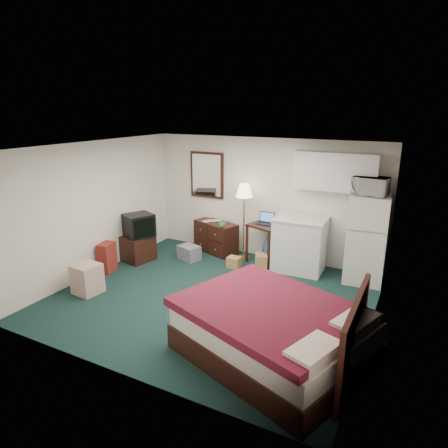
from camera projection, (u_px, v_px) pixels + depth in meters
The scene contains 25 objects.
floor at pixel (212, 297), 6.72m from camera, with size 5.00×4.50×0.01m, color black.
ceiling at pixel (211, 147), 6.01m from camera, with size 5.00×4.50×0.01m, color silver.
walls at pixel (212, 227), 6.37m from camera, with size 5.01×4.51×2.50m.
mirror at pixel (207, 175), 8.74m from camera, with size 0.80×0.06×1.00m, color white, non-canonical shape.
upper_cabinets at pixel (336, 171), 7.29m from camera, with size 1.50×0.35×0.70m, color silver, non-canonical shape.
headboard at pixel (354, 338), 4.56m from camera, with size 0.06×1.56×1.00m, color black, non-canonical shape.
dresser at pixel (216, 237), 8.76m from camera, with size 0.99×0.45×0.68m, color black, non-canonical shape.
floor_lamp at pixel (244, 222), 8.28m from camera, with size 0.35×0.35×1.59m, color gold, non-canonical shape.
desk at pixel (267, 243), 8.16m from camera, with size 0.64×0.64×0.81m, color black, non-canonical shape.
exercise_ball at pixel (277, 249), 8.09m from camera, with size 0.61×0.61×0.61m, color navy.
kitchen_counter at pixel (299, 245), 7.72m from camera, with size 0.94×0.71×1.03m, color silver, non-canonical shape.
fridge at pixel (366, 239), 7.15m from camera, with size 0.67×0.67×1.62m, color silver, non-canonical shape.
bed at pixel (273, 332), 5.05m from camera, with size 2.19×1.71×0.70m, color #500914, non-canonical shape.
tv_stand at pixel (138, 248), 8.29m from camera, with size 0.53×0.58×0.53m, color black, non-canonical shape.
suitcase at pixel (107, 257), 7.71m from camera, with size 0.22×0.36×0.58m, color #601B13, non-canonical shape.
retail_box at pixel (87, 279), 6.83m from camera, with size 0.41×0.41×0.51m, color beige, non-canonical shape.
file_bin at pixel (189, 253), 8.35m from camera, with size 0.43×0.32×0.30m, color slate, non-canonical shape.
cardboard_box_a at pixel (234, 262), 7.96m from camera, with size 0.25×0.21×0.21m, color #9B6943, non-canonical shape.
cardboard_box_b at pixel (262, 261), 7.91m from camera, with size 0.24×0.28×0.28m, color #9B6943, non-canonical shape.
laptop at pixel (265, 219), 8.01m from camera, with size 0.32×0.26×0.22m, color black, non-canonical shape.
crt_tv at pixel (139, 225), 8.15m from camera, with size 0.50×0.54×0.46m, color black, non-canonical shape.
microwave at pixel (371, 184), 6.87m from camera, with size 0.57×0.32×0.39m, color silver.
book_a at pixel (206, 216), 8.75m from camera, with size 0.17×0.02×0.23m, color #9B6943.
book_b at pixel (214, 215), 8.79m from camera, with size 0.16×0.02×0.22m, color #9B6943.
mug at pixel (222, 224), 8.32m from camera, with size 0.14×0.11×0.14m, color green.
Camera 1 is at (2.99, -5.32, 3.10)m, focal length 32.00 mm.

